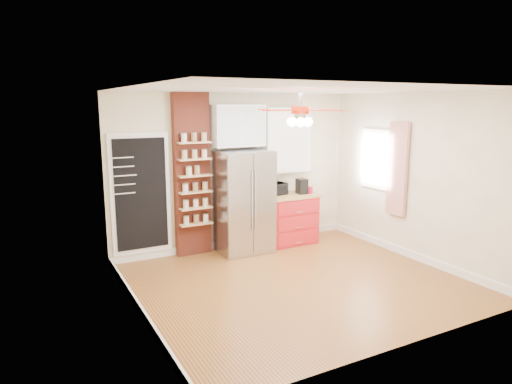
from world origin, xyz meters
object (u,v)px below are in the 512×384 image
canister_left (310,190)px  ceiling_fan (300,110)px  pantry_jar_oats (189,171)px  red_cabinet (290,218)px  toaster_oven (276,189)px  coffee_maker (302,186)px  fridge (243,202)px

canister_left → ceiling_fan: bearing=-129.1°
ceiling_fan → pantry_jar_oats: ceiling_fan is taller
red_cabinet → pantry_jar_oats: (-1.88, 0.08, 0.99)m
canister_left → pantry_jar_oats: size_ratio=0.95×
ceiling_fan → pantry_jar_oats: bearing=118.6°
toaster_oven → ceiling_fan: bearing=-119.6°
canister_left → coffee_maker: bearing=154.3°
toaster_oven → fridge: bearing=-176.6°
ceiling_fan → coffee_maker: size_ratio=5.11×
toaster_oven → pantry_jar_oats: pantry_jar_oats is taller
toaster_oven → pantry_jar_oats: 1.70m
red_cabinet → toaster_oven: size_ratio=2.46×
fridge → canister_left: 1.34m
coffee_maker → pantry_jar_oats: bearing=-178.7°
toaster_oven → coffee_maker: (0.47, -0.13, 0.03)m
canister_left → pantry_jar_oats: bearing=175.6°
ceiling_fan → toaster_oven: bearing=69.1°
toaster_oven → pantry_jar_oats: (-1.64, -0.03, 0.44)m
coffee_maker → red_cabinet: bearing=177.4°
coffee_maker → pantry_jar_oats: (-2.12, 0.11, 0.41)m
pantry_jar_oats → canister_left: bearing=-4.4°
fridge → toaster_oven: size_ratio=4.58×
red_cabinet → ceiling_fan: 2.75m
fridge → ceiling_fan: (0.05, -1.63, 1.55)m
ceiling_fan → toaster_oven: 2.38m
fridge → ceiling_fan: size_ratio=1.25×
coffee_maker → canister_left: size_ratio=2.08×
toaster_oven → coffee_maker: 0.49m
fridge → coffee_maker: 1.22m
pantry_jar_oats → fridge: bearing=-8.2°
ceiling_fan → toaster_oven: (0.68, 1.79, -1.42)m
red_cabinet → coffee_maker: size_ratio=3.43×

